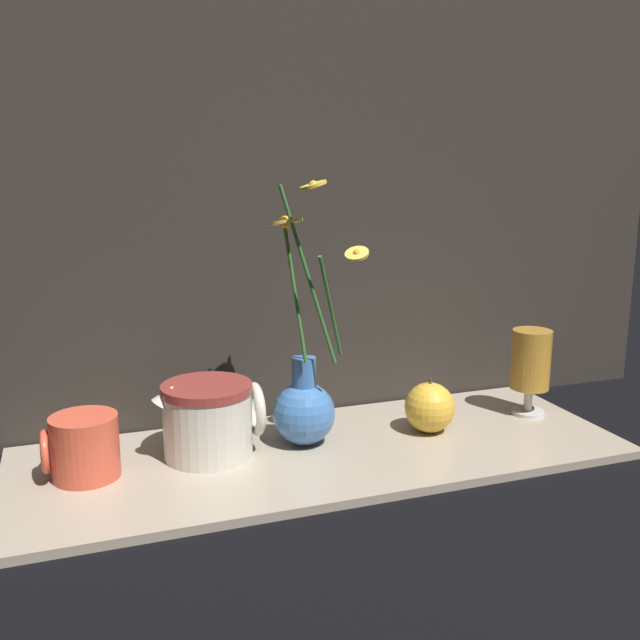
{
  "coord_description": "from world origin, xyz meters",
  "views": [
    {
      "loc": [
        -0.32,
        -0.9,
        0.41
      ],
      "look_at": [
        -0.01,
        0.0,
        0.2
      ],
      "focal_mm": 40.0,
      "sensor_mm": 36.0,
      "label": 1
    }
  ],
  "objects_px": {
    "vase_with_flowers": "(304,403)",
    "ceramic_pitcher": "(209,416)",
    "yellow_mug": "(83,447)",
    "tea_glass": "(531,362)",
    "orange_fruit": "(430,407)"
  },
  "relations": [
    {
      "from": "tea_glass",
      "to": "ceramic_pitcher",
      "type": "bearing_deg",
      "value": 179.29
    },
    {
      "from": "ceramic_pitcher",
      "to": "tea_glass",
      "type": "xyz_separation_m",
      "value": [
        0.52,
        -0.01,
        0.03
      ]
    },
    {
      "from": "yellow_mug",
      "to": "tea_glass",
      "type": "distance_m",
      "value": 0.69
    },
    {
      "from": "vase_with_flowers",
      "to": "ceramic_pitcher",
      "type": "bearing_deg",
      "value": 178.11
    },
    {
      "from": "ceramic_pitcher",
      "to": "orange_fruit",
      "type": "distance_m",
      "value": 0.33
    },
    {
      "from": "yellow_mug",
      "to": "ceramic_pitcher",
      "type": "relative_size",
      "value": 0.64
    },
    {
      "from": "yellow_mug",
      "to": "orange_fruit",
      "type": "height_order",
      "value": "same"
    },
    {
      "from": "vase_with_flowers",
      "to": "orange_fruit",
      "type": "xyz_separation_m",
      "value": [
        0.19,
        -0.02,
        -0.02
      ]
    },
    {
      "from": "vase_with_flowers",
      "to": "ceramic_pitcher",
      "type": "relative_size",
      "value": 2.53
    },
    {
      "from": "tea_glass",
      "to": "orange_fruit",
      "type": "height_order",
      "value": "tea_glass"
    },
    {
      "from": "vase_with_flowers",
      "to": "tea_glass",
      "type": "height_order",
      "value": "vase_with_flowers"
    },
    {
      "from": "vase_with_flowers",
      "to": "yellow_mug",
      "type": "relative_size",
      "value": 3.93
    },
    {
      "from": "tea_glass",
      "to": "orange_fruit",
      "type": "distance_m",
      "value": 0.2
    },
    {
      "from": "yellow_mug",
      "to": "tea_glass",
      "type": "bearing_deg",
      "value": 0.78
    },
    {
      "from": "yellow_mug",
      "to": "ceramic_pitcher",
      "type": "distance_m",
      "value": 0.17
    }
  ]
}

